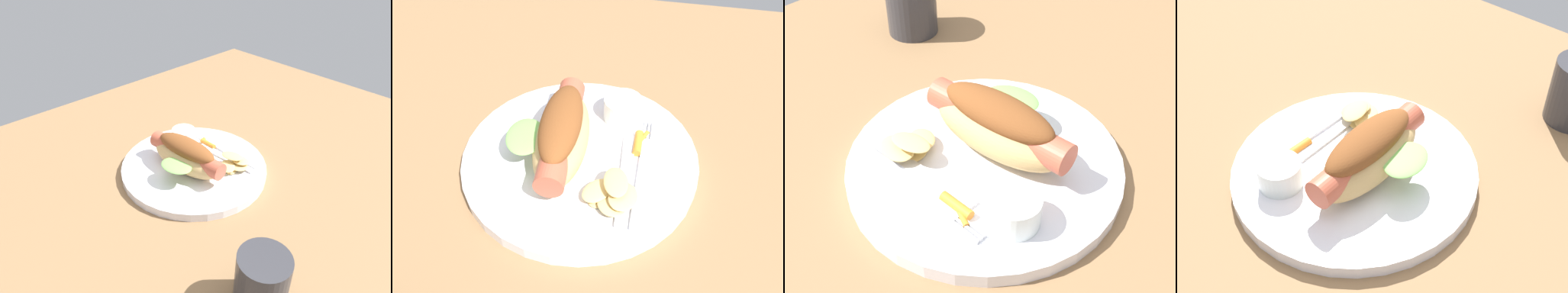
# 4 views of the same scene
# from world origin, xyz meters

# --- Properties ---
(ground_plane) EXTENTS (1.20, 0.90, 0.02)m
(ground_plane) POSITION_xyz_m (0.00, 0.00, -0.01)
(ground_plane) COLOR olive
(plate) EXTENTS (0.28, 0.28, 0.02)m
(plate) POSITION_xyz_m (0.01, -0.01, 0.01)
(plate) COLOR white
(plate) RESTS_ON ground_plane
(hot_dog) EXTENTS (0.10, 0.17, 0.06)m
(hot_dog) POSITION_xyz_m (0.03, -0.01, 0.05)
(hot_dog) COLOR tan
(hot_dog) RESTS_ON plate
(sauce_ramekin) EXTENTS (0.05, 0.05, 0.03)m
(sauce_ramekin) POSITION_xyz_m (-0.03, -0.08, 0.03)
(sauce_ramekin) COLOR white
(sauce_ramekin) RESTS_ON plate
(fork) EXTENTS (0.01, 0.16, 0.00)m
(fork) POSITION_xyz_m (-0.07, 0.01, 0.02)
(fork) COLOR silver
(fork) RESTS_ON plate
(knife) EXTENTS (0.02, 0.13, 0.00)m
(knife) POSITION_xyz_m (-0.05, 0.02, 0.02)
(knife) COLOR silver
(knife) RESTS_ON plate
(chips_pile) EXTENTS (0.07, 0.06, 0.03)m
(chips_pile) POSITION_xyz_m (-0.04, 0.05, 0.03)
(chips_pile) COLOR #E0BE72
(chips_pile) RESTS_ON plate
(carrot_garnish) EXTENTS (0.02, 0.04, 0.01)m
(carrot_garnish) POSITION_xyz_m (-0.06, -0.04, 0.02)
(carrot_garnish) COLOR orange
(carrot_garnish) RESTS_ON plate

